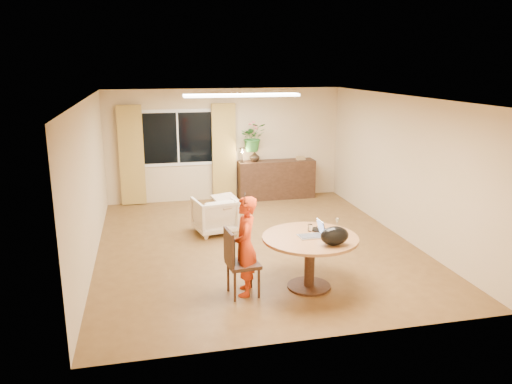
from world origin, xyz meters
TOP-DOWN VIEW (x-y plane):
  - floor at (0.00, 0.00)m, footprint 6.50×6.50m
  - ceiling at (0.00, 0.00)m, footprint 6.50×6.50m
  - wall_back at (0.00, 3.25)m, footprint 5.50×0.00m
  - wall_left at (-2.75, 0.00)m, footprint 0.00×6.50m
  - wall_right at (2.75, 0.00)m, footprint 0.00×6.50m
  - window at (-1.10, 3.23)m, footprint 1.70×0.03m
  - curtain_left at (-2.15, 3.15)m, footprint 0.55×0.08m
  - curtain_right at (-0.05, 3.15)m, footprint 0.55×0.08m
  - ceiling_panel at (0.00, 1.20)m, footprint 2.20×0.35m
  - dining_table at (0.36, -1.89)m, footprint 1.37×1.37m
  - dining_chair at (-0.61, -1.91)m, footprint 0.50×0.47m
  - child at (-0.57, -1.87)m, footprint 0.57×0.44m
  - laptop at (0.36, -1.90)m, footprint 0.37×0.26m
  - tumbler at (0.44, -1.67)m, footprint 0.09×0.09m
  - wine_glass at (0.82, -1.75)m, footprint 0.08×0.08m
  - pot_lid at (0.57, -1.65)m, footprint 0.25×0.25m
  - handbag at (0.57, -2.29)m, footprint 0.42×0.28m
  - armchair at (-0.62, 0.82)m, footprint 0.87×0.89m
  - throw at (-0.38, 0.78)m, footprint 0.61×0.67m
  - sideboard at (1.18, 3.01)m, footprint 1.83×0.45m
  - vase at (0.65, 3.01)m, footprint 0.30×0.30m
  - bouquet at (0.61, 3.01)m, footprint 0.59×0.52m
  - book_stack at (1.78, 3.01)m, footprint 0.23×0.19m
  - desk_lamp at (0.34, 2.96)m, footprint 0.17×0.17m

SIDE VIEW (x-z plane):
  - floor at x=0.00m, z-range 0.00..0.00m
  - armchair at x=-0.62m, z-range 0.00..0.69m
  - sideboard at x=1.18m, z-range 0.00..0.92m
  - dining_chair at x=-0.61m, z-range 0.00..0.97m
  - dining_table at x=0.36m, z-range 0.22..1.00m
  - throw at x=-0.38m, z-range 0.69..0.72m
  - child at x=-0.57m, z-range 0.00..1.41m
  - pot_lid at x=0.57m, z-range 0.78..0.81m
  - tumbler at x=0.44m, z-range 0.78..0.88m
  - wine_glass at x=0.82m, z-range 0.78..0.98m
  - laptop at x=0.36m, z-range 0.78..1.02m
  - handbag at x=0.57m, z-range 0.78..1.04m
  - book_stack at x=1.78m, z-range 0.92..1.00m
  - vase at x=0.65m, z-range 0.92..1.16m
  - desk_lamp at x=0.34m, z-range 0.92..1.27m
  - curtain_left at x=-2.15m, z-range 0.02..2.27m
  - curtain_right at x=-0.05m, z-range 0.02..2.27m
  - wall_back at x=0.00m, z-range -1.45..4.05m
  - wall_left at x=-2.75m, z-range -1.95..4.55m
  - wall_right at x=2.75m, z-range -1.95..4.55m
  - bouquet at x=0.61m, z-range 1.16..1.82m
  - window at x=-1.10m, z-range 0.85..2.15m
  - ceiling_panel at x=0.00m, z-range 2.54..2.59m
  - ceiling at x=0.00m, z-range 2.60..2.60m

